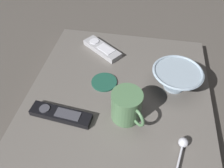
{
  "coord_description": "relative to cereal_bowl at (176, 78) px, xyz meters",
  "views": [
    {
      "loc": [
        -0.06,
        0.46,
        0.59
      ],
      "look_at": [
        0.03,
        -0.02,
        0.06
      ],
      "focal_mm": 35.26,
      "sensor_mm": 36.0,
      "label": 1
    }
  ],
  "objects": [
    {
      "name": "drink_coaster",
      "position": [
        0.24,
        0.02,
        -0.04
      ],
      "size": [
        0.09,
        0.09,
        0.01
      ],
      "color": "#194738",
      "rests_on": "table"
    },
    {
      "name": "tv_remote_near",
      "position": [
        0.28,
        -0.15,
        -0.03
      ],
      "size": [
        0.17,
        0.14,
        0.02
      ],
      "color": "#9E9EA3",
      "rests_on": "table"
    },
    {
      "name": "cereal_bowl",
      "position": [
        0.0,
        0.0,
        0.0
      ],
      "size": [
        0.16,
        0.16,
        0.07
      ],
      "color": "#8C9EAD",
      "rests_on": "table"
    },
    {
      "name": "tv_remote_far",
      "position": [
        0.33,
        0.18,
        -0.03
      ],
      "size": [
        0.19,
        0.06,
        0.02
      ],
      "color": "black",
      "rests_on": "table"
    },
    {
      "name": "coffee_mug",
      "position": [
        0.14,
        0.15,
        0.01
      ],
      "size": [
        0.1,
        0.1,
        0.1
      ],
      "color": "#4C724C",
      "rests_on": "table"
    },
    {
      "name": "ground_plane",
      "position": [
        0.18,
        0.07,
        -0.08
      ],
      "size": [
        6.0,
        6.0,
        0.0
      ],
      "primitive_type": "plane",
      "color": "#47423D"
    },
    {
      "name": "teaspoon",
      "position": [
        -0.02,
        0.22,
        -0.03
      ],
      "size": [
        0.04,
        0.12,
        0.03
      ],
      "color": "silver",
      "rests_on": "table"
    },
    {
      "name": "table",
      "position": [
        0.18,
        0.07,
        -0.06
      ],
      "size": [
        0.59,
        0.67,
        0.04
      ],
      "color": "#5B5651",
      "rests_on": "ground"
    }
  ]
}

